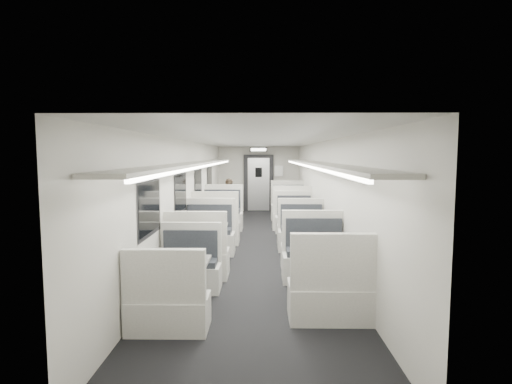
{
  "coord_description": "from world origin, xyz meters",
  "views": [
    {
      "loc": [
        0.12,
        -8.85,
        2.11
      ],
      "look_at": [
        -0.03,
        1.09,
        1.17
      ],
      "focal_mm": 28.0,
      "sensor_mm": 36.0,
      "label": 1
    }
  ],
  "objects_px": {
    "booth_right_b": "(297,223)",
    "booth_right_d": "(321,271)",
    "passenger": "(229,202)",
    "booth_left_a": "(226,211)",
    "booth_right_a": "(291,210)",
    "vestibule_door": "(259,183)",
    "booth_left_b": "(219,220)",
    "booth_left_d": "(181,283)",
    "booth_right_c": "(305,240)",
    "exit_sign": "(258,150)",
    "booth_left_c": "(204,244)"
  },
  "relations": [
    {
      "from": "passenger",
      "to": "vestibule_door",
      "type": "height_order",
      "value": "vestibule_door"
    },
    {
      "from": "booth_right_d",
      "to": "booth_left_c",
      "type": "bearing_deg",
      "value": 138.67
    },
    {
      "from": "booth_right_c",
      "to": "exit_sign",
      "type": "distance_m",
      "value": 6.72
    },
    {
      "from": "booth_left_a",
      "to": "vestibule_door",
      "type": "height_order",
      "value": "vestibule_door"
    },
    {
      "from": "booth_left_a",
      "to": "booth_left_c",
      "type": "relative_size",
      "value": 0.92
    },
    {
      "from": "booth_right_a",
      "to": "booth_right_b",
      "type": "bearing_deg",
      "value": -90.0
    },
    {
      "from": "booth_right_a",
      "to": "booth_right_b",
      "type": "distance_m",
      "value": 2.1
    },
    {
      "from": "passenger",
      "to": "booth_right_a",
      "type": "bearing_deg",
      "value": 13.6
    },
    {
      "from": "booth_left_a",
      "to": "vestibule_door",
      "type": "relative_size",
      "value": 0.96
    },
    {
      "from": "exit_sign",
      "to": "booth_left_b",
      "type": "bearing_deg",
      "value": -103.72
    },
    {
      "from": "booth_left_b",
      "to": "passenger",
      "type": "relative_size",
      "value": 1.68
    },
    {
      "from": "booth_left_b",
      "to": "exit_sign",
      "type": "xyz_separation_m",
      "value": [
        1.0,
        4.1,
        1.86
      ]
    },
    {
      "from": "booth_left_c",
      "to": "booth_left_a",
      "type": "bearing_deg",
      "value": 90.0
    },
    {
      "from": "booth_left_d",
      "to": "booth_right_a",
      "type": "height_order",
      "value": "booth_right_a"
    },
    {
      "from": "booth_left_b",
      "to": "booth_right_d",
      "type": "bearing_deg",
      "value": -65.76
    },
    {
      "from": "booth_left_c",
      "to": "booth_right_d",
      "type": "height_order",
      "value": "booth_left_c"
    },
    {
      "from": "booth_left_a",
      "to": "booth_right_c",
      "type": "xyz_separation_m",
      "value": [
        2.0,
        -4.25,
        0.02
      ]
    },
    {
      "from": "booth_left_a",
      "to": "exit_sign",
      "type": "bearing_deg",
      "value": 64.69
    },
    {
      "from": "booth_left_a",
      "to": "booth_right_d",
      "type": "bearing_deg",
      "value": -72.7
    },
    {
      "from": "booth_right_a",
      "to": "booth_right_c",
      "type": "xyz_separation_m",
      "value": [
        0.0,
        -4.13,
        -0.04
      ]
    },
    {
      "from": "booth_right_c",
      "to": "booth_right_a",
      "type": "bearing_deg",
      "value": 90.0
    },
    {
      "from": "booth_right_d",
      "to": "exit_sign",
      "type": "xyz_separation_m",
      "value": [
        -1.0,
        8.54,
        1.89
      ]
    },
    {
      "from": "booth_right_a",
      "to": "booth_right_d",
      "type": "xyz_separation_m",
      "value": [
        0.0,
        -6.3,
        -0.03
      ]
    },
    {
      "from": "booth_right_b",
      "to": "booth_right_d",
      "type": "distance_m",
      "value": 4.2
    },
    {
      "from": "booth_left_b",
      "to": "passenger",
      "type": "xyz_separation_m",
      "value": [
        0.15,
        1.63,
        0.28
      ]
    },
    {
      "from": "booth_left_a",
      "to": "booth_right_c",
      "type": "height_order",
      "value": "booth_right_c"
    },
    {
      "from": "passenger",
      "to": "booth_left_a",
      "type": "bearing_deg",
      "value": 119.79
    },
    {
      "from": "booth_left_a",
      "to": "booth_right_b",
      "type": "distance_m",
      "value": 2.99
    },
    {
      "from": "booth_right_b",
      "to": "passenger",
      "type": "height_order",
      "value": "passenger"
    },
    {
      "from": "booth_left_b",
      "to": "booth_right_a",
      "type": "distance_m",
      "value": 2.73
    },
    {
      "from": "booth_left_a",
      "to": "booth_left_b",
      "type": "relative_size",
      "value": 0.85
    },
    {
      "from": "booth_right_d",
      "to": "booth_left_d",
      "type": "bearing_deg",
      "value": -167.81
    },
    {
      "from": "vestibule_door",
      "to": "booth_right_d",
      "type": "bearing_deg",
      "value": -83.68
    },
    {
      "from": "booth_left_d",
      "to": "booth_right_c",
      "type": "height_order",
      "value": "booth_right_c"
    },
    {
      "from": "booth_left_b",
      "to": "booth_right_b",
      "type": "distance_m",
      "value": 2.02
    },
    {
      "from": "booth_left_c",
      "to": "passenger",
      "type": "xyz_separation_m",
      "value": [
        0.15,
        4.31,
        0.31
      ]
    },
    {
      "from": "booth_left_d",
      "to": "booth_right_d",
      "type": "height_order",
      "value": "booth_right_d"
    },
    {
      "from": "booth_right_c",
      "to": "booth_right_d",
      "type": "xyz_separation_m",
      "value": [
        0.0,
        -2.17,
        0.01
      ]
    },
    {
      "from": "booth_left_a",
      "to": "booth_left_d",
      "type": "xyz_separation_m",
      "value": [
        0.0,
        -6.85,
        -0.01
      ]
    },
    {
      "from": "booth_right_a",
      "to": "booth_right_b",
      "type": "xyz_separation_m",
      "value": [
        0.0,
        -2.1,
        -0.05
      ]
    },
    {
      "from": "booth_right_c",
      "to": "exit_sign",
      "type": "relative_size",
      "value": 3.4
    },
    {
      "from": "booth_right_a",
      "to": "booth_left_a",
      "type": "bearing_deg",
      "value": 176.49
    },
    {
      "from": "booth_left_b",
      "to": "booth_left_c",
      "type": "height_order",
      "value": "booth_left_b"
    },
    {
      "from": "booth_left_c",
      "to": "passenger",
      "type": "distance_m",
      "value": 4.33
    },
    {
      "from": "booth_right_b",
      "to": "booth_right_c",
      "type": "xyz_separation_m",
      "value": [
        0.0,
        -2.03,
        0.01
      ]
    },
    {
      "from": "booth_left_c",
      "to": "booth_left_d",
      "type": "relative_size",
      "value": 1.13
    },
    {
      "from": "vestibule_door",
      "to": "booth_left_b",
      "type": "bearing_deg",
      "value": -102.31
    },
    {
      "from": "booth_left_b",
      "to": "exit_sign",
      "type": "bearing_deg",
      "value": 76.28
    },
    {
      "from": "booth_right_a",
      "to": "booth_right_d",
      "type": "distance_m",
      "value": 6.3
    },
    {
      "from": "booth_left_d",
      "to": "vestibule_door",
      "type": "bearing_deg",
      "value": 83.96
    }
  ]
}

